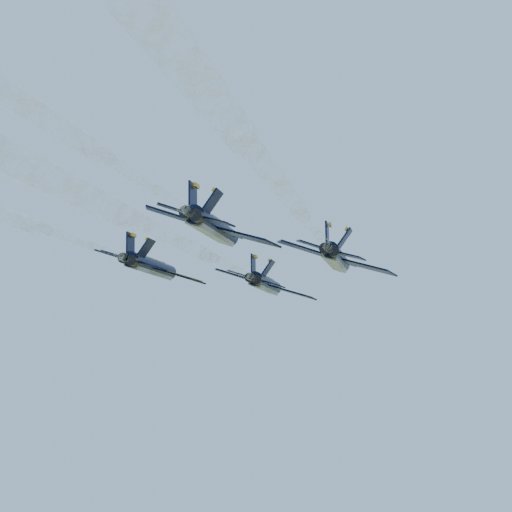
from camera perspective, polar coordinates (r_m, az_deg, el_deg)
The scene contains 4 objects.
jet_lead at distance 104.99m, azimuth 0.72°, elevation -2.09°, with size 13.09×18.67×5.70m.
jet_left at distance 95.95m, azimuth -7.56°, elevation -0.82°, with size 13.09×18.67×5.70m.
jet_right at distance 91.47m, azimuth 5.90°, elevation -0.22°, with size 13.09×18.67×5.70m.
jet_slot at distance 78.65m, azimuth -3.05°, elevation 2.02°, with size 13.09×18.67×5.70m.
Camera 1 is at (46.34, -78.63, 75.75)m, focal length 55.00 mm.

